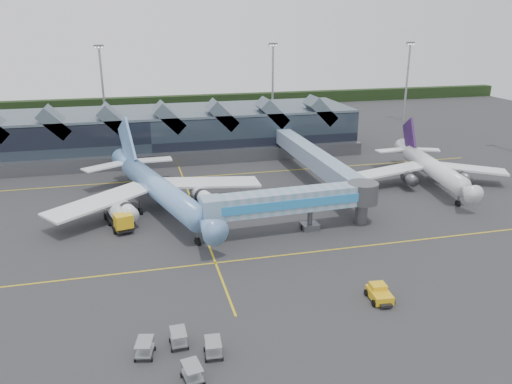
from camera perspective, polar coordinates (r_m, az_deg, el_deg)
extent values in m
plane|color=#2A292C|center=(68.63, -5.79, -5.13)|extent=(260.00, 260.00, 0.00)
cube|color=gold|center=(61.48, -4.65, -8.08)|extent=(120.00, 0.25, 0.01)
cube|color=gold|center=(94.74, -8.34, 1.61)|extent=(120.00, 0.25, 0.01)
cube|color=gold|center=(77.81, -6.90, -2.20)|extent=(0.25, 60.00, 0.01)
cube|color=black|center=(174.30, -11.35, 10.00)|extent=(260.00, 4.00, 4.00)
cube|color=black|center=(112.66, -12.10, 6.52)|extent=(90.00, 20.00, 9.00)
cube|color=#4D5B67|center=(111.78, -12.27, 8.87)|extent=(90.00, 20.00, 0.60)
cube|color=#55575D|center=(102.71, -11.70, 3.52)|extent=(90.00, 2.50, 2.60)
cube|color=#4D5B67|center=(105.80, -21.95, 7.45)|extent=(6.43, 6.00, 6.43)
cube|color=#4D5B67|center=(104.87, -15.96, 7.99)|extent=(6.43, 6.00, 6.43)
cube|color=#4D5B67|center=(105.08, -9.91, 8.45)|extent=(6.43, 6.00, 6.43)
cube|color=#4D5B67|center=(106.44, -3.93, 8.82)|extent=(6.43, 6.00, 6.43)
cube|color=#4D5B67|center=(108.90, 1.84, 9.08)|extent=(6.43, 6.00, 6.43)
cube|color=#4D5B67|center=(112.38, 7.31, 9.25)|extent=(6.43, 6.00, 6.43)
cylinder|color=#95979D|center=(135.36, -17.08, 10.94)|extent=(0.56, 0.56, 22.00)
cube|color=#55575D|center=(134.44, -17.54, 15.57)|extent=(2.40, 0.50, 0.90)
cylinder|color=#95979D|center=(140.60, 1.92, 12.00)|extent=(0.56, 0.56, 22.00)
cube|color=#55575D|center=(139.71, 1.97, 16.48)|extent=(2.40, 0.50, 0.90)
cylinder|color=#95979D|center=(154.66, 16.85, 11.85)|extent=(0.56, 0.56, 22.00)
cube|color=#55575D|center=(153.86, 17.25, 15.91)|extent=(2.40, 0.50, 0.90)
cylinder|color=#608FC2|center=(76.73, -10.87, 0.26)|extent=(11.36, 28.08, 3.49)
cone|color=#608FC2|center=(62.32, -5.58, -3.92)|extent=(4.72, 5.63, 3.49)
cube|color=black|center=(61.53, -5.36, -3.48)|extent=(1.37, 0.70, 0.48)
cone|color=#608FC2|center=(92.55, -14.62, 3.36)|extent=(5.17, 7.18, 3.49)
cube|color=white|center=(75.72, -17.48, -1.04)|extent=(16.03, 13.30, 1.15)
cube|color=white|center=(81.16, -5.23, 1.11)|extent=(15.98, 5.67, 1.15)
cylinder|color=white|center=(73.74, -14.59, -2.02)|extent=(3.45, 5.26, 2.16)
cylinder|color=white|center=(77.50, -6.17, -0.47)|extent=(3.45, 5.26, 2.16)
cube|color=#608FC2|center=(90.16, -14.51, 5.36)|extent=(2.93, 8.67, 9.61)
cube|color=white|center=(90.39, -17.00, 2.78)|extent=(7.69, 6.12, 0.23)
cube|color=white|center=(92.64, -11.86, 3.59)|extent=(7.38, 3.14, 0.23)
cylinder|color=#55575D|center=(66.12, -6.71, -5.18)|extent=(0.26, 0.26, 2.02)
cylinder|color=#55575D|center=(77.86, -13.10, -1.77)|extent=(0.26, 0.26, 2.02)
cylinder|color=#55575D|center=(79.66, -9.06, -1.03)|extent=(0.26, 0.26, 2.02)
cylinder|color=black|center=(66.38, -6.68, -5.68)|extent=(0.76, 1.36, 1.29)
cylinder|color=white|center=(93.60, 19.59, 2.59)|extent=(6.48, 21.74, 3.07)
cone|color=white|center=(82.82, 23.05, 0.12)|extent=(3.63, 4.13, 3.07)
cube|color=black|center=(82.24, 23.25, 0.44)|extent=(1.21, 0.52, 0.48)
cone|color=white|center=(105.28, 16.74, 4.75)|extent=(3.82, 5.35, 3.07)
cube|color=white|center=(91.90, 15.21, 2.40)|extent=(13.25, 5.90, 1.03)
cube|color=white|center=(97.75, 23.18, 2.49)|extent=(13.20, 9.41, 1.03)
cylinder|color=#55575D|center=(90.72, 17.12, 1.50)|extent=(2.47, 3.95, 1.91)
cylinder|color=#55575D|center=(94.71, 22.52, 1.60)|extent=(2.47, 3.95, 1.91)
cube|color=#35194D|center=(103.55, 17.13, 6.10)|extent=(1.56, 6.89, 7.50)
cube|color=white|center=(103.23, 15.12, 4.62)|extent=(6.02, 2.63, 0.26)
cube|color=white|center=(105.78, 18.67, 4.62)|extent=(6.24, 4.29, 0.26)
cylinder|color=#55575D|center=(85.61, 22.11, -0.89)|extent=(0.29, 0.29, 1.78)
cylinder|color=#55575D|center=(94.03, 17.75, 1.32)|extent=(0.29, 0.29, 1.78)
cylinder|color=#55575D|center=(96.15, 20.63, 1.38)|extent=(0.29, 0.29, 1.78)
cylinder|color=black|center=(85.79, 22.06, -1.25)|extent=(0.64, 1.20, 1.14)
cube|color=#6A99B1|center=(68.35, 3.93, -0.97)|extent=(20.22, 4.03, 2.91)
cube|color=#2986CE|center=(66.99, 4.41, -1.41)|extent=(20.08, 1.14, 1.21)
cube|color=#6A99B1|center=(65.41, -5.16, -1.94)|extent=(2.77, 3.34, 3.01)
cylinder|color=#55575D|center=(70.25, 6.19, -2.51)|extent=(0.70, 0.70, 4.65)
cube|color=#55575D|center=(70.95, 6.14, -3.92)|extent=(2.51, 2.13, 0.90)
cylinder|color=black|center=(70.62, 5.38, -4.09)|extent=(0.45, 0.92, 0.90)
cylinder|color=black|center=(71.36, 6.88, -3.90)|extent=(0.45, 0.92, 0.90)
cylinder|color=#55575D|center=(72.86, 12.08, -0.09)|extent=(4.42, 4.42, 3.01)
cylinder|color=#55575D|center=(73.63, 11.96, -1.80)|extent=(1.81, 1.81, 4.65)
cube|color=black|center=(74.50, -15.46, -3.16)|extent=(4.37, 9.03, 0.48)
cube|color=gold|center=(71.12, -14.91, -3.29)|extent=(2.77, 2.63, 2.13)
cube|color=black|center=(70.24, -14.79, -3.14)|extent=(2.10, 0.66, 0.97)
cylinder|color=silver|center=(75.10, -15.75, -1.94)|extent=(3.53, 6.00, 2.23)
sphere|color=silver|center=(77.70, -16.22, -1.28)|extent=(2.13, 2.13, 2.13)
sphere|color=silver|center=(72.52, -15.24, -2.64)|extent=(2.13, 2.13, 2.13)
cylinder|color=black|center=(71.72, -15.84, -4.28)|extent=(0.56, 1.02, 0.97)
cylinder|color=black|center=(72.19, -13.97, -3.96)|extent=(0.56, 1.02, 0.97)
cylinder|color=black|center=(74.81, -16.43, -3.36)|extent=(0.56, 1.02, 0.97)
cylinder|color=black|center=(75.26, -14.63, -3.06)|extent=(0.56, 1.02, 0.97)
cylinder|color=black|center=(77.04, -16.82, -2.75)|extent=(0.56, 1.02, 0.97)
cylinder|color=black|center=(77.47, -15.07, -2.46)|extent=(0.56, 1.02, 0.97)
cube|color=gold|center=(55.07, 13.93, -11.32)|extent=(2.24, 3.37, 0.89)
cube|color=gold|center=(55.17, 13.77, -10.45)|extent=(1.72, 1.56, 0.62)
cube|color=black|center=(53.86, 14.61, -12.40)|extent=(1.31, 0.82, 0.27)
cylinder|color=black|center=(54.00, 13.32, -12.25)|extent=(0.33, 0.73, 0.71)
cylinder|color=black|center=(54.76, 15.35, -11.97)|extent=(0.33, 0.73, 0.71)
cylinder|color=black|center=(55.69, 12.49, -11.16)|extent=(0.33, 0.73, 0.71)
cylinder|color=black|center=(56.43, 14.47, -10.90)|extent=(0.33, 0.73, 0.71)
cube|color=#92969A|center=(47.49, -8.83, -16.42)|extent=(1.43, 2.20, 0.15)
cube|color=#92969A|center=(46.96, -8.89, -15.49)|extent=(1.43, 2.20, 0.08)
cylinder|color=black|center=(48.40, -8.02, -16.15)|extent=(0.13, 0.36, 0.35)
cube|color=#92969A|center=(45.96, -4.90, -17.60)|extent=(1.54, 2.27, 0.15)
cube|color=#92969A|center=(45.41, -4.94, -16.65)|extent=(1.54, 2.27, 0.08)
cylinder|color=black|center=(46.86, -4.04, -17.32)|extent=(0.15, 0.36, 0.35)
cube|color=#92969A|center=(46.81, -12.59, -17.28)|extent=(1.83, 2.42, 0.15)
cube|color=#92969A|center=(46.27, -12.67, -16.34)|extent=(1.83, 2.42, 0.08)
cylinder|color=black|center=(47.51, -11.45, -17.13)|extent=(0.19, 0.37, 0.35)
cube|color=#92969A|center=(43.55, -7.28, -20.07)|extent=(1.73, 2.37, 0.15)
cube|color=#92969A|center=(42.97, -7.34, -19.10)|extent=(1.73, 2.37, 0.08)
cylinder|color=black|center=(44.53, -6.61, -19.63)|extent=(0.18, 0.37, 0.35)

